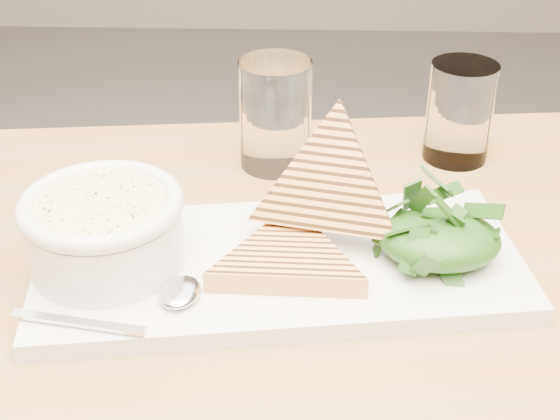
{
  "coord_description": "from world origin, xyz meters",
  "views": [
    {
      "loc": [
        -0.2,
        -0.41,
        1.16
      ],
      "look_at": [
        -0.22,
        0.14,
        0.82
      ],
      "focal_mm": 50.0,
      "sensor_mm": 36.0,
      "label": 1
    }
  ],
  "objects_px": {
    "soup_bowl": "(106,238)",
    "glass_near": "(275,114)",
    "platter": "(279,265)",
    "table_top": "(295,350)",
    "glass_far": "(460,112)"
  },
  "relations": [
    {
      "from": "platter",
      "to": "glass_near",
      "type": "bearing_deg",
      "value": 93.2
    },
    {
      "from": "platter",
      "to": "table_top",
      "type": "bearing_deg",
      "value": -78.15
    },
    {
      "from": "table_top",
      "to": "soup_bowl",
      "type": "distance_m",
      "value": 0.18
    },
    {
      "from": "table_top",
      "to": "platter",
      "type": "distance_m",
      "value": 0.08
    },
    {
      "from": "glass_near",
      "to": "table_top",
      "type": "bearing_deg",
      "value": -84.39
    },
    {
      "from": "soup_bowl",
      "to": "glass_near",
      "type": "distance_m",
      "value": 0.24
    },
    {
      "from": "soup_bowl",
      "to": "glass_near",
      "type": "bearing_deg",
      "value": 57.92
    },
    {
      "from": "table_top",
      "to": "glass_far",
      "type": "bearing_deg",
      "value": 60.31
    },
    {
      "from": "table_top",
      "to": "glass_near",
      "type": "distance_m",
      "value": 0.28
    },
    {
      "from": "platter",
      "to": "soup_bowl",
      "type": "distance_m",
      "value": 0.14
    },
    {
      "from": "table_top",
      "to": "soup_bowl",
      "type": "xyz_separation_m",
      "value": [
        -0.16,
        0.06,
        0.06
      ]
    },
    {
      "from": "platter",
      "to": "glass_far",
      "type": "xyz_separation_m",
      "value": [
        0.18,
        0.21,
        0.04
      ]
    },
    {
      "from": "table_top",
      "to": "glass_near",
      "type": "relative_size",
      "value": 9.84
    },
    {
      "from": "soup_bowl",
      "to": "glass_near",
      "type": "height_order",
      "value": "glass_near"
    },
    {
      "from": "table_top",
      "to": "platter",
      "type": "relative_size",
      "value": 2.77
    }
  ]
}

